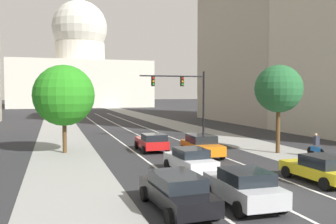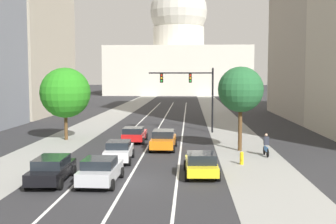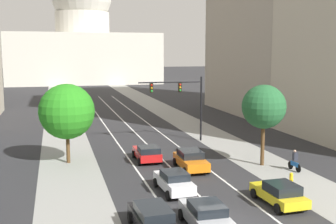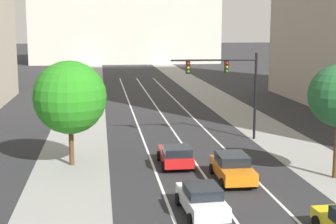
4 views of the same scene
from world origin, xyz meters
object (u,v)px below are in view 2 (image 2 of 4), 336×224
object	(u,v)px
cyclist	(266,145)
street_tree_mid_left	(65,93)
car_red	(134,134)
fire_hydrant	(242,158)
traffic_signal_mast	(193,87)
car_silver	(100,170)
capitol_building	(179,55)
car_orange	(163,140)
street_tree_far_right	(241,90)
car_yellow	(201,164)
car_white	(119,151)
car_black	(52,169)

from	to	relation	value
cyclist	street_tree_mid_left	world-z (taller)	street_tree_mid_left
car_red	fire_hydrant	size ratio (longest dim) A/B	4.50
car_red	traffic_signal_mast	size ratio (longest dim) A/B	0.60
car_silver	capitol_building	bearing A→B (deg)	0.30
car_orange	fire_hydrant	world-z (taller)	car_orange
capitol_building	cyclist	world-z (taller)	capitol_building
car_orange	street_tree_far_right	size ratio (longest dim) A/B	0.66
traffic_signal_mast	car_yellow	bearing A→B (deg)	-88.95
traffic_signal_mast	street_tree_far_right	bearing A→B (deg)	-71.07
street_tree_far_right	street_tree_mid_left	xyz separation A→B (m)	(-15.74, 4.99, -0.49)
car_red	car_yellow	world-z (taller)	car_red
traffic_signal_mast	fire_hydrant	distance (m)	17.20
car_white	car_yellow	size ratio (longest dim) A/B	1.00
car_black	car_white	bearing A→B (deg)	-27.70
car_silver	car_yellow	bearing A→B (deg)	-67.37
car_red	car_black	world-z (taller)	car_black
car_silver	cyclist	world-z (taller)	cyclist
car_white	car_red	xyz separation A→B (m)	(-0.00, 8.55, -0.01)
car_white	street_tree_far_right	world-z (taller)	street_tree_far_right
capitol_building	street_tree_far_right	bearing A→B (deg)	-85.76
car_yellow	cyclist	bearing A→B (deg)	-39.65
fire_hydrant	car_yellow	bearing A→B (deg)	-130.09
capitol_building	fire_hydrant	xyz separation A→B (m)	(7.15, -108.65, -12.00)
traffic_signal_mast	car_red	bearing A→B (deg)	-126.76
fire_hydrant	cyclist	size ratio (longest dim) A/B	0.53
car_orange	capitol_building	bearing A→B (deg)	1.96
car_red	car_yellow	bearing A→B (deg)	-155.04
car_black	street_tree_far_right	world-z (taller)	street_tree_far_right
car_red	street_tree_far_right	bearing A→B (deg)	-111.77
street_tree_far_right	cyclist	bearing A→B (deg)	-52.81
car_orange	fire_hydrant	size ratio (longest dim) A/B	4.93
car_black	fire_hydrant	world-z (taller)	car_black
fire_hydrant	car_orange	bearing A→B (deg)	135.04
car_silver	street_tree_mid_left	world-z (taller)	street_tree_mid_left
capitol_building	car_red	distance (m)	100.19
capitol_building	car_orange	distance (m)	103.60
car_black	cyclist	xyz separation A→B (m)	(13.63, 8.65, 0.07)
car_orange	fire_hydrant	distance (m)	8.09
car_yellow	traffic_signal_mast	xyz separation A→B (m)	(-0.36, 19.71, 4.12)
car_red	street_tree_mid_left	distance (m)	7.72
capitol_building	car_silver	world-z (taller)	capitol_building
car_red	street_tree_far_right	world-z (taller)	street_tree_far_right
fire_hydrant	traffic_signal_mast	bearing A→B (deg)	101.19
car_orange	street_tree_far_right	world-z (taller)	street_tree_far_right
car_white	street_tree_mid_left	size ratio (longest dim) A/B	0.63
street_tree_far_right	street_tree_mid_left	world-z (taller)	street_tree_mid_left
car_black	traffic_signal_mast	distance (m)	23.62
street_tree_far_right	traffic_signal_mast	bearing A→B (deg)	108.93
car_white	street_tree_mid_left	xyz separation A→B (m)	(-6.67, 9.82, 3.69)
capitol_building	car_black	xyz separation A→B (m)	(-4.28, -114.11, -11.68)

